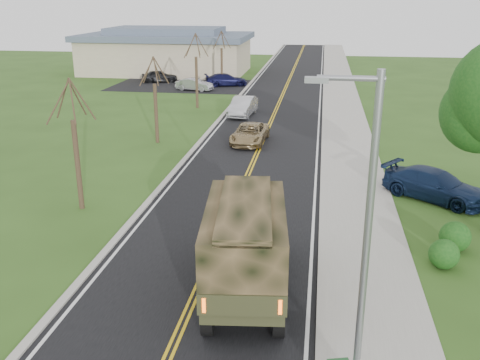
% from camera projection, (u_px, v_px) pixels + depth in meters
% --- Properties ---
extents(ground, '(160.00, 160.00, 0.00)m').
position_uv_depth(ground, '(168.00, 358.00, 14.66)').
color(ground, '#2D4A18').
rests_on(ground, ground).
extents(road, '(8.00, 120.00, 0.01)m').
position_uv_depth(road, '(281.00, 98.00, 52.04)').
color(road, black).
rests_on(road, ground).
extents(curb_right, '(0.30, 120.00, 0.12)m').
position_uv_depth(curb_right, '(324.00, 98.00, 51.43)').
color(curb_right, '#9E998E').
rests_on(curb_right, ground).
extents(sidewalk_right, '(3.20, 120.00, 0.10)m').
position_uv_depth(sidewalk_right, '(343.00, 99.00, 51.18)').
color(sidewalk_right, '#9E998E').
rests_on(sidewalk_right, ground).
extents(curb_left, '(0.30, 120.00, 0.10)m').
position_uv_depth(curb_left, '(239.00, 96.00, 52.61)').
color(curb_left, '#9E998E').
rests_on(curb_left, ground).
extents(street_light, '(1.65, 0.22, 8.00)m').
position_uv_depth(street_light, '(363.00, 229.00, 12.05)').
color(street_light, gray).
rests_on(street_light, ground).
extents(bare_tree_a, '(1.93, 2.26, 6.08)m').
position_uv_depth(bare_tree_a, '(77.00, 154.00, 24.14)').
color(bare_tree_a, '#38281C').
rests_on(bare_tree_a, ground).
extents(bare_tree_b, '(1.83, 2.14, 5.73)m').
position_uv_depth(bare_tree_b, '(156.00, 106.00, 35.41)').
color(bare_tree_b, '#38281C').
rests_on(bare_tree_b, ground).
extents(bare_tree_c, '(2.04, 2.39, 6.42)m').
position_uv_depth(bare_tree_c, '(197.00, 76.00, 46.52)').
color(bare_tree_c, '#38281C').
rests_on(bare_tree_c, ground).
extents(bare_tree_d, '(1.88, 2.20, 5.91)m').
position_uv_depth(bare_tree_d, '(222.00, 63.00, 57.81)').
color(bare_tree_d, '#38281C').
rests_on(bare_tree_d, ground).
extents(commercial_building, '(25.50, 21.50, 5.65)m').
position_uv_depth(commercial_building, '(167.00, 51.00, 68.36)').
color(commercial_building, tan).
rests_on(commercial_building, ground).
extents(military_truck, '(3.14, 7.14, 3.45)m').
position_uv_depth(military_truck, '(246.00, 238.00, 17.28)').
color(military_truck, black).
rests_on(military_truck, ground).
extents(suv_champagne, '(2.35, 4.72, 1.28)m').
position_uv_depth(suv_champagne, '(250.00, 134.00, 35.90)').
color(suv_champagne, '#978055').
rests_on(suv_champagne, ground).
extents(sedan_silver, '(2.03, 4.78, 1.53)m').
position_uv_depth(sedan_silver, '(243.00, 106.00, 44.08)').
color(sedan_silver, '#B8B9BD').
rests_on(sedan_silver, ground).
extents(pickup_navy, '(5.29, 4.67, 1.47)m').
position_uv_depth(pickup_navy, '(435.00, 185.00, 25.86)').
color(pickup_navy, '#101F3D').
rests_on(pickup_navy, ground).
extents(lot_car_dark, '(4.39, 2.82, 1.39)m').
position_uv_depth(lot_car_dark, '(159.00, 76.00, 61.13)').
color(lot_car_dark, black).
rests_on(lot_car_dark, ground).
extents(lot_car_silver, '(4.10, 2.14, 1.29)m').
position_uv_depth(lot_car_silver, '(194.00, 84.00, 55.80)').
color(lot_car_silver, '#A09FA4').
rests_on(lot_car_silver, ground).
extents(lot_car_navy, '(5.02, 3.34, 1.35)m').
position_uv_depth(lot_car_navy, '(226.00, 80.00, 58.67)').
color(lot_car_navy, '#0E0E34').
rests_on(lot_car_navy, ground).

